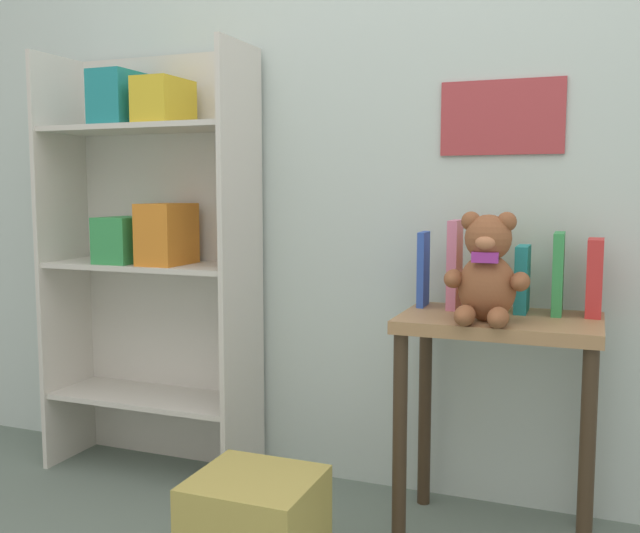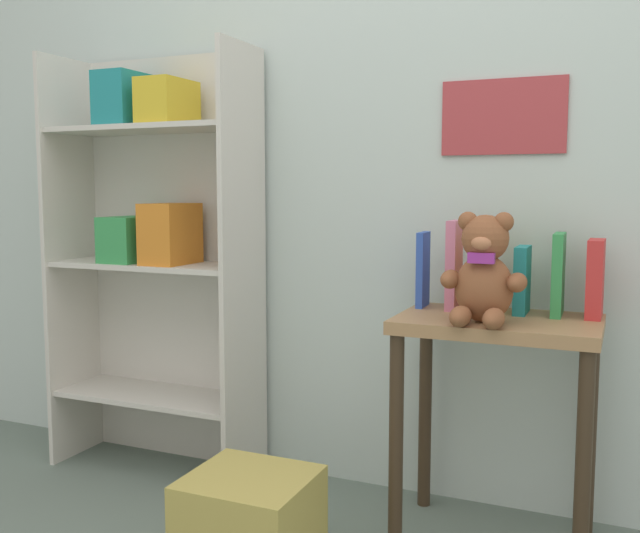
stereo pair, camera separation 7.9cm
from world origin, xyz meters
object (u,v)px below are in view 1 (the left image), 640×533
(book_standing_teal, at_px, (522,279))
(book_standing_red, at_px, (595,277))
(display_table, at_px, (499,363))
(book_standing_pink, at_px, (455,265))
(teddy_bear, at_px, (487,272))
(book_standing_yellow, at_px, (488,268))
(bookshelf_side, at_px, (154,238))
(book_standing_green, at_px, (558,273))
(book_standing_blue, at_px, (423,269))
(storage_bin, at_px, (255,523))

(book_standing_teal, distance_m, book_standing_red, 0.19)
(display_table, height_order, book_standing_pink, book_standing_pink)
(teddy_bear, bearing_deg, book_standing_yellow, 96.87)
(bookshelf_side, bearing_deg, book_standing_red, -0.02)
(bookshelf_side, distance_m, book_standing_green, 1.36)
(bookshelf_side, height_order, book_standing_red, bookshelf_side)
(book_standing_yellow, bearing_deg, book_standing_pink, -173.32)
(bookshelf_side, xyz_separation_m, display_table, (1.21, -0.11, -0.32))
(book_standing_teal, xyz_separation_m, book_standing_green, (0.10, 0.01, 0.02))
(book_standing_blue, distance_m, book_standing_yellow, 0.19)
(book_standing_teal, xyz_separation_m, storage_bin, (-0.62, -0.50, -0.62))
(book_standing_blue, distance_m, book_standing_pink, 0.10)
(storage_bin, bearing_deg, book_standing_green, 35.22)
(book_standing_yellow, height_order, book_standing_green, book_standing_yellow)
(bookshelf_side, bearing_deg, storage_bin, -38.44)
(book_standing_pink, bearing_deg, teddy_bear, -56.51)
(bookshelf_side, distance_m, display_table, 1.26)
(display_table, bearing_deg, bookshelf_side, 174.73)
(book_standing_green, distance_m, storage_bin, 1.08)
(bookshelf_side, bearing_deg, book_standing_yellow, -0.79)
(book_standing_yellow, distance_m, storage_bin, 0.97)
(teddy_bear, relative_size, book_standing_pink, 1.12)
(book_standing_red, bearing_deg, teddy_bear, -142.03)
(book_standing_pink, bearing_deg, display_table, -30.94)
(teddy_bear, distance_m, book_standing_pink, 0.22)
(bookshelf_side, height_order, storage_bin, bookshelf_side)
(book_standing_blue, xyz_separation_m, book_standing_green, (0.39, 0.00, 0.00))
(book_standing_green, bearing_deg, book_standing_blue, 179.47)
(book_standing_teal, bearing_deg, book_standing_yellow, -179.26)
(book_standing_pink, distance_m, book_standing_teal, 0.20)
(display_table, height_order, book_standing_red, book_standing_red)
(book_standing_blue, xyz_separation_m, book_standing_teal, (0.29, -0.00, -0.02))
(book_standing_teal, bearing_deg, bookshelf_side, 178.93)
(book_standing_teal, relative_size, storage_bin, 0.60)
(book_standing_blue, height_order, book_standing_pink, book_standing_pink)
(storage_bin, bearing_deg, book_standing_teal, 38.80)
(display_table, distance_m, book_standing_yellow, 0.28)
(bookshelf_side, xyz_separation_m, book_standing_green, (1.36, -0.01, -0.07))
(bookshelf_side, bearing_deg, book_standing_blue, -0.64)
(book_standing_green, bearing_deg, bookshelf_side, 178.49)
(book_standing_blue, height_order, book_standing_teal, book_standing_blue)
(book_standing_blue, distance_m, storage_bin, 0.87)
(storage_bin, bearing_deg, book_standing_blue, 56.88)
(bookshelf_side, bearing_deg, book_standing_green, -0.25)
(book_standing_yellow, height_order, book_standing_teal, book_standing_yellow)
(teddy_bear, height_order, book_standing_green, teddy_bear)
(bookshelf_side, xyz_separation_m, book_standing_yellow, (1.16, -0.02, -0.06))
(display_table, bearing_deg, teddy_bear, -105.30)
(bookshelf_side, relative_size, book_standing_pink, 5.60)
(display_table, distance_m, teddy_bear, 0.28)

